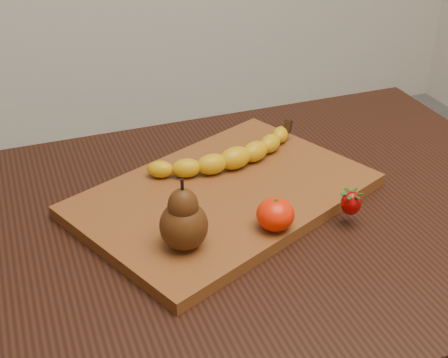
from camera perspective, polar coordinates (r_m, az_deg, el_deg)
name	(u,v)px	position (r m, az deg, el deg)	size (l,w,h in m)	color
table	(249,262)	(1.03, 2.31, -7.60)	(1.00, 0.70, 0.76)	black
cutting_board	(224,195)	(0.99, 0.00, -1.49)	(0.45, 0.30, 0.02)	brown
banana	(235,158)	(1.04, 1.02, 1.94)	(0.24, 0.06, 0.04)	#D9A20A
pear	(183,214)	(0.84, -3.74, -3.21)	(0.07, 0.07, 0.10)	#47230B
mandarin	(275,214)	(0.89, 4.72, -3.24)	(0.06, 0.06, 0.05)	red
strawberry	(351,202)	(0.94, 11.55, -2.08)	(0.03, 0.03, 0.04)	#9C0404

